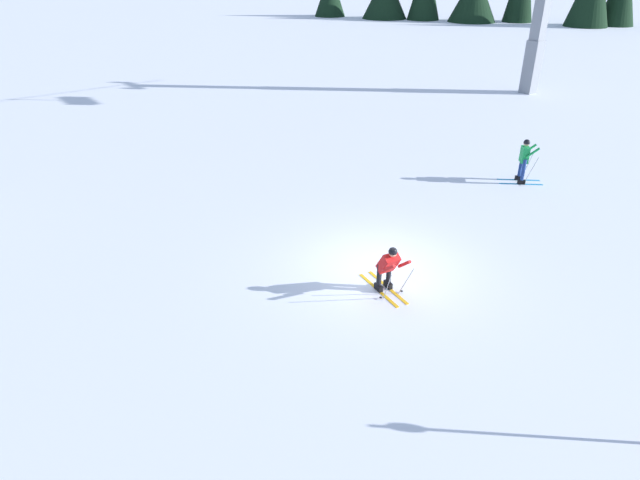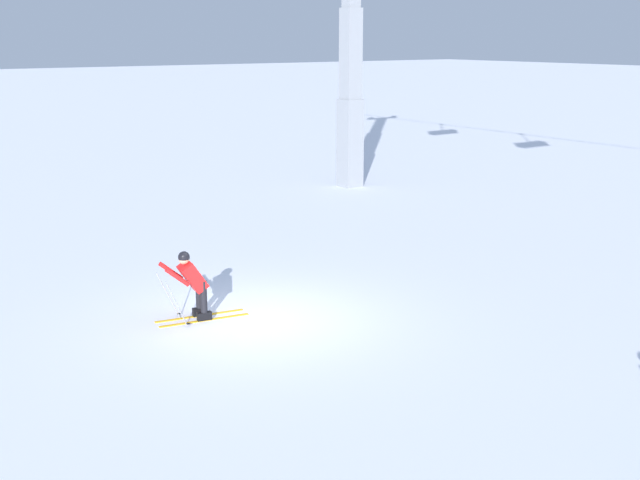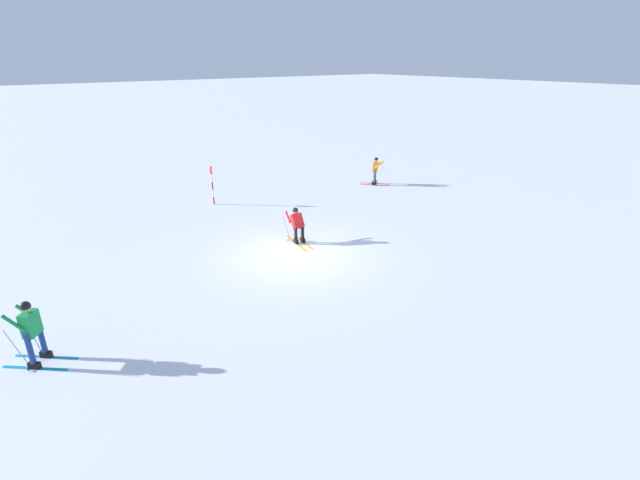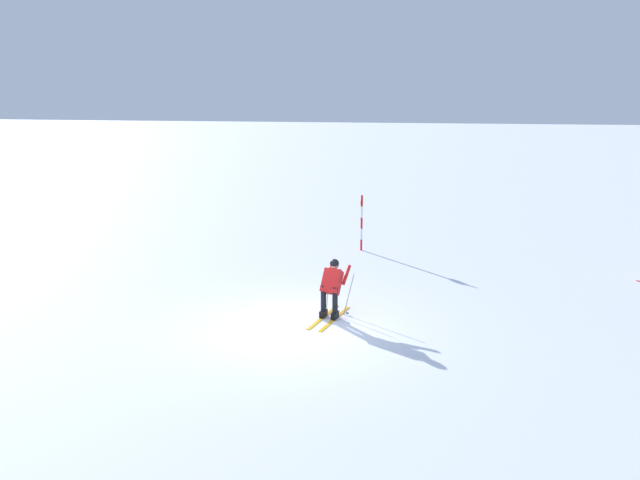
# 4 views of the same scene
# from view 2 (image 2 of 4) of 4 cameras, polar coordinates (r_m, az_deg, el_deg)

# --- Properties ---
(ground_plane) EXTENTS (260.00, 260.00, 0.00)m
(ground_plane) POSITION_cam_2_polar(r_m,az_deg,el_deg) (16.21, -4.26, -5.52)
(ground_plane) COLOR white
(skier_carving_main) EXTENTS (0.82, 1.84, 1.52)m
(skier_carving_main) POSITION_cam_2_polar(r_m,az_deg,el_deg) (16.14, -8.76, -2.79)
(skier_carving_main) COLOR yellow
(skier_carving_main) RESTS_ON ground_plane
(lift_tower_near) EXTENTS (0.72, 2.42, 10.03)m
(lift_tower_near) POSITION_cam_2_polar(r_m,az_deg,el_deg) (30.03, 2.12, 11.61)
(lift_tower_near) COLOR gray
(lift_tower_near) RESTS_ON ground_plane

